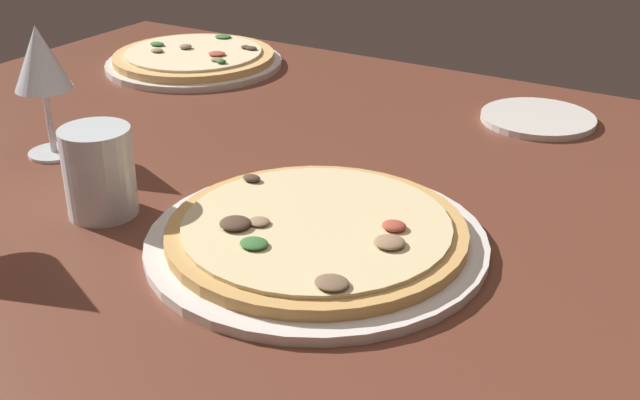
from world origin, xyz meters
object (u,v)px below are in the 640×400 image
at_px(pizza_main, 316,235).
at_px(pizza_side, 194,59).
at_px(side_plate, 538,118).
at_px(water_glass, 100,178).
at_px(wine_glass_near, 41,63).

bearing_deg(pizza_main, pizza_side, 139.52).
relative_size(pizza_side, side_plate, 1.88).
distance_m(pizza_main, side_plate, 0.46).
bearing_deg(water_glass, pizza_side, 118.99).
distance_m(pizza_side, water_glass, 0.55).
bearing_deg(pizza_main, water_glass, -166.75).
relative_size(pizza_main, wine_glass_near, 2.07).
height_order(pizza_main, water_glass, water_glass).
bearing_deg(water_glass, pizza_main, 13.25).
bearing_deg(side_plate, wine_glass_near, -138.52).
bearing_deg(wine_glass_near, pizza_side, 103.54).
height_order(pizza_main, pizza_side, same).
xyz_separation_m(wine_glass_near, water_glass, (0.17, -0.09, -0.08)).
xyz_separation_m(pizza_side, side_plate, (0.57, 0.03, -0.01)).
distance_m(water_glass, side_plate, 0.60).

